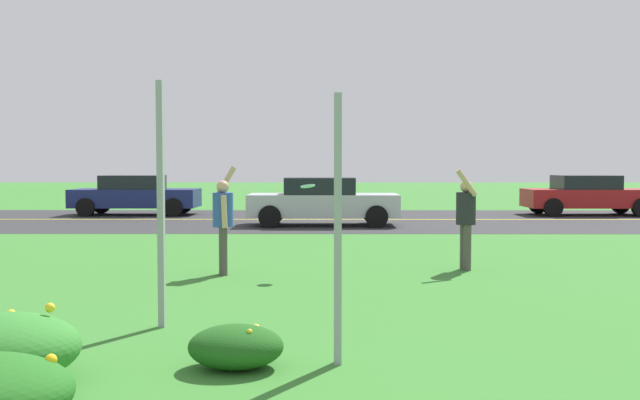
{
  "coord_description": "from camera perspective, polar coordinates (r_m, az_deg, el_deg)",
  "views": [
    {
      "loc": [
        0.93,
        -1.41,
        1.85
      ],
      "look_at": [
        0.87,
        9.85,
        1.28
      ],
      "focal_mm": 39.99,
      "sensor_mm": 36.0,
      "label": 1
    }
  ],
  "objects": [
    {
      "name": "ground_plane",
      "position": [
        12.72,
        -3.88,
        -5.48
      ],
      "size": [
        120.0,
        120.0,
        0.0
      ],
      "primitive_type": "plane",
      "color": "#387A2D"
    },
    {
      "name": "highway_strip",
      "position": [
        23.78,
        -1.9,
        -1.58
      ],
      "size": [
        120.0,
        9.82,
        0.01
      ],
      "primitive_type": "cube",
      "color": "#2D2D30",
      "rests_on": "ground"
    },
    {
      "name": "highway_center_stripe",
      "position": [
        23.78,
        -1.9,
        -1.56
      ],
      "size": [
        120.0,
        0.16,
        0.0
      ],
      "primitive_type": "cube",
      "color": "yellow",
      "rests_on": "ground"
    },
    {
      "name": "daylily_clump_mid_center",
      "position": [
        6.72,
        -23.92,
        -10.76
      ],
      "size": [
        1.27,
        1.13,
        0.64
      ],
      "color": "#337F2D",
      "rests_on": "ground"
    },
    {
      "name": "daylily_clump_front_right",
      "position": [
        6.62,
        -6.75,
        -11.57
      ],
      "size": [
        0.87,
        0.7,
        0.4
      ],
      "color": "#1E5619",
      "rests_on": "ground"
    },
    {
      "name": "sign_post_near_path",
      "position": [
        8.22,
        -12.62,
        -0.36
      ],
      "size": [
        0.07,
        0.1,
        2.78
      ],
      "color": "#93969B",
      "rests_on": "ground"
    },
    {
      "name": "sign_post_by_roadside",
      "position": [
        6.54,
        1.43,
        -2.38
      ],
      "size": [
        0.07,
        0.1,
        2.5
      ],
      "color": "#93969B",
      "rests_on": "ground"
    },
    {
      "name": "person_thrower_blue_shirt",
      "position": [
        11.98,
        -7.76,
        -1.45
      ],
      "size": [
        0.38,
        0.52,
        1.82
      ],
      "color": "#2D4C9E",
      "rests_on": "ground"
    },
    {
      "name": "person_catcher_dark_shirt",
      "position": [
        12.67,
        11.58,
        -1.29
      ],
      "size": [
        0.4,
        0.52,
        1.77
      ],
      "color": "#232328",
      "rests_on": "ground"
    },
    {
      "name": "frisbee_pale_blue",
      "position": [
        11.8,
        -0.99,
        1.11
      ],
      "size": [
        0.25,
        0.24,
        0.1
      ],
      "color": "#ADD6E5"
    },
    {
      "name": "car_navy_center_left",
      "position": [
        26.83,
        -14.57,
        0.41
      ],
      "size": [
        4.5,
        2.0,
        1.45
      ],
      "color": "navy",
      "rests_on": "ground"
    },
    {
      "name": "car_silver_center_right",
      "position": [
        21.51,
        0.2,
        -0.08
      ],
      "size": [
        4.5,
        2.0,
        1.45
      ],
      "color": "#B7BABF",
      "rests_on": "ground"
    },
    {
      "name": "car_red_rightmost",
      "position": [
        27.64,
        20.62,
        0.39
      ],
      "size": [
        4.5,
        2.0,
        1.45
      ],
      "color": "maroon",
      "rests_on": "ground"
    }
  ]
}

